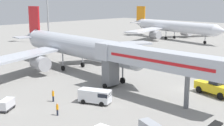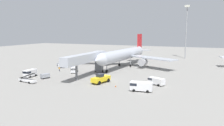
{
  "view_description": "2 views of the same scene",
  "coord_description": "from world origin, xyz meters",
  "px_view_note": "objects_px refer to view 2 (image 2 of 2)",
  "views": [
    {
      "loc": [
        -44.03,
        -24.45,
        14.73
      ],
      "look_at": [
        -2.87,
        15.59,
        2.73
      ],
      "focal_mm": 48.24,
      "sensor_mm": 36.0,
      "label": 1
    },
    {
      "loc": [
        28.57,
        -61.69,
        15.2
      ],
      "look_at": [
        -5.9,
        17.44,
        2.59
      ],
      "focal_mm": 36.43,
      "sensor_mm": 36.0,
      "label": 2
    }
  ],
  "objects_px": {
    "pushback_tug": "(101,79)",
    "ground_crew_worker_foreground": "(73,67)",
    "service_van_far_center": "(141,86)",
    "service_van_rear_right": "(74,69)",
    "service_van_mid_right": "(156,81)",
    "jet_bridge": "(87,59)",
    "airplane_at_gate": "(124,55)",
    "baggage_cart_mid_center": "(62,66)",
    "baggage_cart_mid_left": "(45,76)",
    "apron_light_mast": "(187,22)",
    "ground_crew_worker_midground": "(59,69)",
    "safety_cone_alpha": "(116,86)",
    "service_van_rear_left": "(30,73)",
    "baggage_cart_outer_right": "(60,65)",
    "belt_loader_truck": "(27,80)"
  },
  "relations": [
    {
      "from": "apron_light_mast",
      "to": "ground_crew_worker_midground",
      "type": "bearing_deg",
      "value": -123.28
    },
    {
      "from": "airplane_at_gate",
      "to": "service_van_mid_right",
      "type": "bearing_deg",
      "value": -53.6
    },
    {
      "from": "baggage_cart_mid_left",
      "to": "jet_bridge",
      "type": "bearing_deg",
      "value": 38.06
    },
    {
      "from": "pushback_tug",
      "to": "service_van_mid_right",
      "type": "xyz_separation_m",
      "value": [
        15.11,
        4.14,
        -0.12
      ]
    },
    {
      "from": "belt_loader_truck",
      "to": "service_van_rear_right",
      "type": "bearing_deg",
      "value": 77.02
    },
    {
      "from": "jet_bridge",
      "to": "ground_crew_worker_midground",
      "type": "xyz_separation_m",
      "value": [
        -14.25,
        3.93,
        -4.97
      ]
    },
    {
      "from": "service_van_far_center",
      "to": "service_van_rear_right",
      "type": "bearing_deg",
      "value": 153.16
    },
    {
      "from": "pushback_tug",
      "to": "apron_light_mast",
      "type": "height_order",
      "value": "apron_light_mast"
    },
    {
      "from": "apron_light_mast",
      "to": "service_van_rear_left",
      "type": "bearing_deg",
      "value": -119.97
    },
    {
      "from": "service_van_far_center",
      "to": "ground_crew_worker_foreground",
      "type": "xyz_separation_m",
      "value": [
        -32.79,
        19.69,
        -0.39
      ]
    },
    {
      "from": "service_van_mid_right",
      "to": "safety_cone_alpha",
      "type": "bearing_deg",
      "value": -144.33
    },
    {
      "from": "jet_bridge",
      "to": "service_van_rear_left",
      "type": "distance_m",
      "value": 19.24
    },
    {
      "from": "baggage_cart_outer_right",
      "to": "service_van_rear_right",
      "type": "bearing_deg",
      "value": -35.71
    },
    {
      "from": "jet_bridge",
      "to": "baggage_cart_mid_left",
      "type": "distance_m",
      "value": 14.38
    },
    {
      "from": "airplane_at_gate",
      "to": "service_van_far_center",
      "type": "height_order",
      "value": "airplane_at_gate"
    },
    {
      "from": "jet_bridge",
      "to": "ground_crew_worker_midground",
      "type": "height_order",
      "value": "jet_bridge"
    },
    {
      "from": "pushback_tug",
      "to": "service_van_mid_right",
      "type": "height_order",
      "value": "pushback_tug"
    },
    {
      "from": "service_van_far_center",
      "to": "service_van_rear_right",
      "type": "xyz_separation_m",
      "value": [
        -28.9,
        14.62,
        -0.18
      ]
    },
    {
      "from": "airplane_at_gate",
      "to": "baggage_cart_mid_center",
      "type": "relative_size",
      "value": 15.55
    },
    {
      "from": "service_van_rear_left",
      "to": "baggage_cart_mid_left",
      "type": "relative_size",
      "value": 1.6
    },
    {
      "from": "ground_crew_worker_foreground",
      "to": "ground_crew_worker_midground",
      "type": "xyz_separation_m",
      "value": [
        -2.79,
        -4.93,
        -0.07
      ]
    },
    {
      "from": "pushback_tug",
      "to": "ground_crew_worker_foreground",
      "type": "xyz_separation_m",
      "value": [
        -19.67,
        15.63,
        -0.3
      ]
    },
    {
      "from": "service_van_rear_right",
      "to": "baggage_cart_mid_left",
      "type": "xyz_separation_m",
      "value": [
        -3.04,
        -12.09,
        -0.31
      ]
    },
    {
      "from": "ground_crew_worker_foreground",
      "to": "airplane_at_gate",
      "type": "bearing_deg",
      "value": 42.68
    },
    {
      "from": "baggage_cart_mid_left",
      "to": "service_van_far_center",
      "type": "bearing_deg",
      "value": -4.53
    },
    {
      "from": "service_van_rear_left",
      "to": "baggage_cart_mid_left",
      "type": "bearing_deg",
      "value": 1.18
    },
    {
      "from": "airplane_at_gate",
      "to": "baggage_cart_mid_left",
      "type": "bearing_deg",
      "value": -115.11
    },
    {
      "from": "airplane_at_gate",
      "to": "safety_cone_alpha",
      "type": "xyz_separation_m",
      "value": [
        9.73,
        -32.67,
        -4.76
      ]
    },
    {
      "from": "airplane_at_gate",
      "to": "pushback_tug",
      "type": "xyz_separation_m",
      "value": [
        4.01,
        -30.07,
        -3.78
      ]
    },
    {
      "from": "ground_crew_worker_foreground",
      "to": "jet_bridge",
      "type": "bearing_deg",
      "value": -37.68
    },
    {
      "from": "ground_crew_worker_foreground",
      "to": "baggage_cart_outer_right",
      "type": "bearing_deg",
      "value": 154.42
    },
    {
      "from": "baggage_cart_mid_center",
      "to": "apron_light_mast",
      "type": "xyz_separation_m",
      "value": [
        42.34,
        52.29,
        18.32
      ]
    },
    {
      "from": "belt_loader_truck",
      "to": "safety_cone_alpha",
      "type": "height_order",
      "value": "belt_loader_truck"
    },
    {
      "from": "jet_bridge",
      "to": "pushback_tug",
      "type": "relative_size",
      "value": 3.46
    },
    {
      "from": "pushback_tug",
      "to": "service_van_rear_right",
      "type": "height_order",
      "value": "pushback_tug"
    },
    {
      "from": "service_van_far_center",
      "to": "service_van_mid_right",
      "type": "bearing_deg",
      "value": 76.33
    },
    {
      "from": "service_van_rear_left",
      "to": "safety_cone_alpha",
      "type": "xyz_separation_m",
      "value": [
        30.62,
        -0.94,
        -1.07
      ]
    },
    {
      "from": "ground_crew_worker_midground",
      "to": "safety_cone_alpha",
      "type": "xyz_separation_m",
      "value": [
        28.17,
        -13.3,
        -0.61
      ]
    },
    {
      "from": "service_van_rear_right",
      "to": "baggage_cart_mid_left",
      "type": "relative_size",
      "value": 1.69
    },
    {
      "from": "service_van_rear_left",
      "to": "ground_crew_worker_midground",
      "type": "relative_size",
      "value": 2.8
    },
    {
      "from": "service_van_rear_right",
      "to": "service_van_rear_left",
      "type": "height_order",
      "value": "service_van_rear_left"
    },
    {
      "from": "jet_bridge",
      "to": "safety_cone_alpha",
      "type": "distance_m",
      "value": 17.69
    },
    {
      "from": "airplane_at_gate",
      "to": "belt_loader_truck",
      "type": "height_order",
      "value": "airplane_at_gate"
    },
    {
      "from": "service_van_rear_right",
      "to": "safety_cone_alpha",
      "type": "xyz_separation_m",
      "value": [
        21.5,
        -13.16,
        -0.89
      ]
    },
    {
      "from": "pushback_tug",
      "to": "airplane_at_gate",
      "type": "bearing_deg",
      "value": 97.6
    },
    {
      "from": "service_van_rear_left",
      "to": "apron_light_mast",
      "type": "bearing_deg",
      "value": 60.03
    },
    {
      "from": "pushback_tug",
      "to": "baggage_cart_mid_center",
      "type": "bearing_deg",
      "value": 146.66
    },
    {
      "from": "baggage_cart_mid_center",
      "to": "baggage_cart_outer_right",
      "type": "bearing_deg",
      "value": 135.25
    },
    {
      "from": "baggage_cart_outer_right",
      "to": "pushback_tug",
      "type": "bearing_deg",
      "value": -34.68
    },
    {
      "from": "ground_crew_worker_foreground",
      "to": "baggage_cart_mid_left",
      "type": "bearing_deg",
      "value": -87.16
    }
  ]
}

